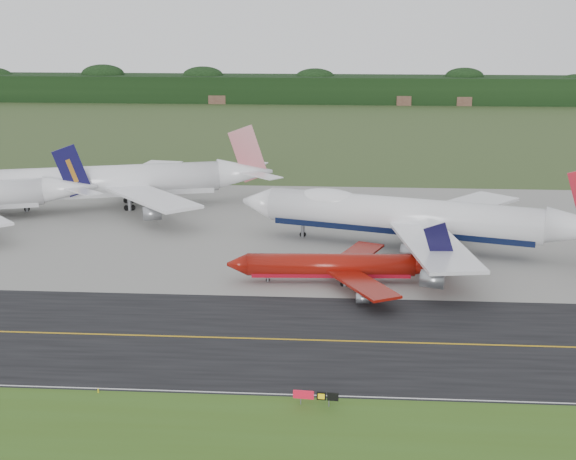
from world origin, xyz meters
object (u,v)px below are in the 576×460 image
(jet_star_tail, at_px, (127,181))
(taxiway_sign, at_px, (315,396))
(jet_ba_747, at_px, (415,217))
(jet_red_737, at_px, (344,266))

(jet_star_tail, distance_m, taxiway_sign, 98.91)
(jet_star_tail, height_order, taxiway_sign, jet_star_tail)
(taxiway_sign, bearing_deg, jet_ba_747, 75.54)
(jet_red_737, xyz_separation_m, jet_star_tail, (-47.10, 47.23, 2.99))
(jet_star_tail, xyz_separation_m, taxiway_sign, (44.11, -88.41, -4.55))
(jet_ba_747, height_order, taxiway_sign, jet_ba_747)
(jet_star_tail, bearing_deg, jet_red_737, -45.08)
(jet_red_737, bearing_deg, taxiway_sign, -94.15)
(jet_red_737, xyz_separation_m, taxiway_sign, (-2.99, -41.18, -1.56))
(jet_ba_747, distance_m, jet_red_737, 23.42)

